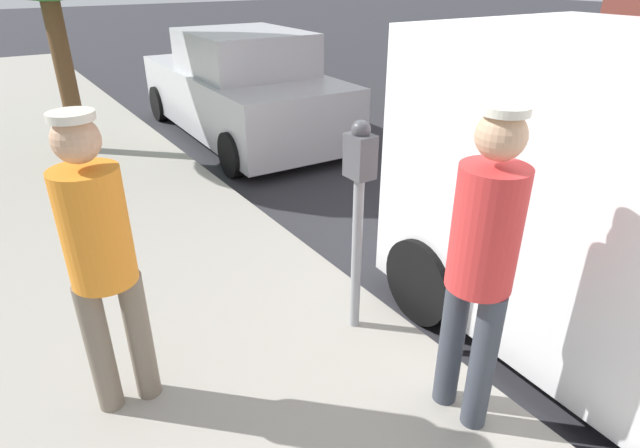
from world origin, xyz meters
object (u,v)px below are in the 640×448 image
parking_meter_near (359,194)px  pedestrian_in_red (482,256)px  pedestrian_in_orange (100,253)px  parked_sedan_behind (242,90)px

parking_meter_near → pedestrian_in_red: bearing=91.3°
pedestrian_in_orange → parked_sedan_behind: pedestrian_in_orange is taller
parked_sedan_behind → pedestrian_in_red: bearing=75.4°
pedestrian_in_red → parked_sedan_behind: pedestrian_in_red is taller
parked_sedan_behind → pedestrian_in_orange: bearing=57.4°
parked_sedan_behind → parking_meter_near: bearing=72.5°
parking_meter_near → pedestrian_in_red: 0.99m
pedestrian_in_red → pedestrian_in_orange: (1.59, -1.15, -0.03)m
parking_meter_near → parked_sedan_behind: 5.44m
pedestrian_in_orange → parked_sedan_behind: 5.96m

